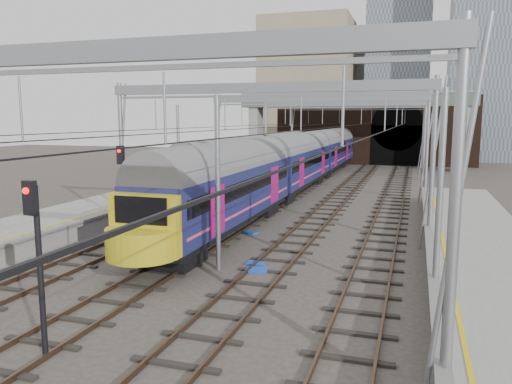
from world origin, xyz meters
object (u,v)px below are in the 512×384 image
(train_main, at_px, (316,155))
(train_second, at_px, (258,159))
(signal_near_left, at_px, (123,183))
(signal_near_centre, at_px, (37,248))

(train_main, xyz_separation_m, train_second, (-4.00, -6.29, -0.09))
(train_second, relative_size, signal_near_left, 6.57)
(train_second, relative_size, signal_near_centre, 6.86)
(train_main, relative_size, signal_near_left, 13.80)
(train_main, xyz_separation_m, signal_near_left, (-3.83, -28.32, 0.51))
(train_main, xyz_separation_m, signal_near_centre, (0.65, -39.18, 0.40))
(train_main, height_order, signal_near_left, train_main)
(train_second, xyz_separation_m, signal_near_centre, (4.65, -32.89, 0.48))
(train_main, height_order, signal_near_centre, train_main)
(signal_near_left, bearing_deg, train_main, 83.08)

